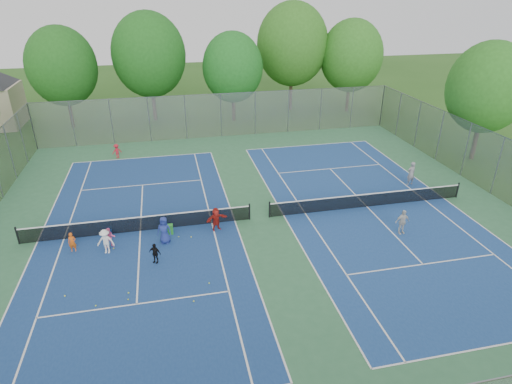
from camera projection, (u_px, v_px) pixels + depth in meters
ground at (260, 218)px, 25.80m from camera, size 120.00×120.00×0.00m
court_pad at (260, 218)px, 25.80m from camera, size 32.00×32.00×0.01m
court_left at (140, 231)px, 24.45m from camera, size 10.97×23.77×0.01m
court_right at (367, 207)px, 27.14m from camera, size 10.97×23.77×0.01m
net_left at (139, 224)px, 24.26m from camera, size 12.87×0.10×0.91m
net_right at (368, 201)px, 26.94m from camera, size 12.87×0.10×0.91m
fence_north at (221, 115)px, 39.01m from camera, size 32.00×0.10×4.00m
fence_east at (497, 166)px, 28.00m from camera, size 0.10×32.00×4.00m
tree_nw at (62, 66)px, 39.91m from camera, size 6.40×6.40×9.58m
tree_nl at (149, 55)px, 42.04m from camera, size 7.20×7.20×10.69m
tree_nc at (233, 67)px, 42.32m from camera, size 6.00×6.00×8.85m
tree_nr at (292, 44)px, 45.59m from camera, size 7.60×7.60×11.42m
tree_ne at (352, 56)px, 45.45m from camera, size 6.60×6.60×9.77m
tree_side_e at (488, 88)px, 32.23m from camera, size 6.00×6.00×9.20m
ball_crate at (109, 231)px, 24.19m from camera, size 0.43×0.43×0.32m
ball_hopper at (170, 229)px, 24.06m from camera, size 0.31×0.31×0.59m
student_a at (72, 242)px, 22.37m from camera, size 0.41×0.27×1.10m
student_b at (110, 238)px, 22.70m from camera, size 0.63×0.52×1.16m
student_c at (106, 242)px, 22.17m from camera, size 0.98×0.68×1.38m
student_d at (155, 253)px, 21.44m from camera, size 0.70×0.57×1.12m
student_e at (164, 230)px, 23.02m from camera, size 0.87×0.69×1.57m
student_f at (216, 219)px, 24.30m from camera, size 1.36×0.81×1.40m
child_far_baseline at (117, 151)px, 34.61m from camera, size 0.89×0.72×1.19m
instructor at (411, 173)px, 29.81m from camera, size 0.68×0.50×1.73m
teen_court_b at (402, 222)px, 23.93m from camera, size 0.87×0.38×1.47m
tennis_ball_0 at (114, 249)px, 22.76m from camera, size 0.07×0.07×0.07m
tennis_ball_1 at (128, 300)px, 19.05m from camera, size 0.07×0.07×0.07m
tennis_ball_2 at (128, 293)px, 19.46m from camera, size 0.07×0.07×0.07m
tennis_ball_3 at (191, 237)px, 23.80m from camera, size 0.07×0.07×0.07m
tennis_ball_4 at (96, 306)px, 18.68m from camera, size 0.07×0.07×0.07m
tennis_ball_5 at (156, 254)px, 22.32m from camera, size 0.07×0.07×0.07m
tennis_ball_6 at (65, 296)px, 19.27m from camera, size 0.07×0.07×0.07m
tennis_ball_7 at (194, 301)px, 18.95m from camera, size 0.07×0.07×0.07m
tennis_ball_8 at (209, 283)px, 20.09m from camera, size 0.07×0.07×0.07m
tennis_ball_9 at (179, 237)px, 23.82m from camera, size 0.07×0.07×0.07m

